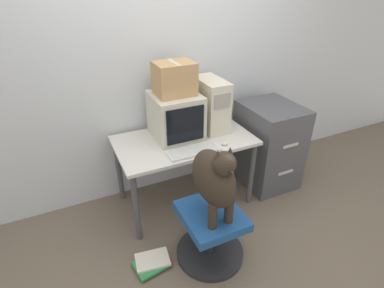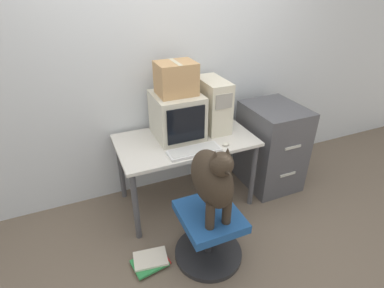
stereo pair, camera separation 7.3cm
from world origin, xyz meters
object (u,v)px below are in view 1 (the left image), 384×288
Objects in this scene: office_chair at (211,233)px; dog at (215,178)px; filing_cabinet at (268,145)px; crt_monitor at (176,116)px; book_stack_floor at (152,263)px; pc_tower at (211,104)px; keyboard at (194,151)px; cardboard_box at (174,79)px.

office_chair is 0.54m from dog.
dog reaches higher than filing_cabinet.
crt_monitor is at bearing 86.23° from dog.
filing_cabinet is 1.65m from book_stack_floor.
crt_monitor is at bearing 171.61° from filing_cabinet.
office_chair is (-0.42, -0.82, -0.70)m from pc_tower.
book_stack_floor is (-1.49, -0.57, -0.41)m from filing_cabinet.
dog is at bearing -116.25° from pc_tower.
keyboard is 0.83× the size of office_chair.
crt_monitor is 0.84m from dog.
office_chair is (-0.05, -0.80, -0.67)m from crt_monitor.
keyboard is at bearing -133.34° from pc_tower.
filing_cabinet is 2.71× the size of cardboard_box.
book_stack_floor is at bearing 166.06° from dog.
cardboard_box reaches higher than filing_cabinet.
office_chair is 1.24m from filing_cabinet.
cardboard_box reaches higher than book_stack_floor.
pc_tower is at bearing 164.86° from filing_cabinet.
crt_monitor is at bearing 93.15° from keyboard.
crt_monitor is 0.34m from cardboard_box.
dog is 0.89m from book_stack_floor.
book_stack_floor is (-0.46, 0.09, -0.21)m from office_chair.
keyboard is at bearing -86.88° from cardboard_box.
office_chair is at bearing -116.88° from pc_tower.
filing_cabinet is (0.61, -0.17, -0.50)m from pc_tower.
book_stack_floor is (-0.53, -0.37, -0.69)m from keyboard.
cardboard_box reaches higher than crt_monitor.
filing_cabinet is (1.03, 0.66, 0.20)m from office_chair.
pc_tower is 0.77× the size of dog.
pc_tower is 1.16m from office_chair.
office_chair is 0.62× the size of filing_cabinet.
pc_tower reaches higher than office_chair.
pc_tower is 0.96m from dog.
office_chair is at bearing -11.20° from book_stack_floor.
dog is at bearing -146.51° from filing_cabinet.
crt_monitor is at bearing -90.00° from cardboard_box.
office_chair is at bearing -99.08° from keyboard.
filing_cabinet is at bearing 11.77° from keyboard.
crt_monitor is 0.92× the size of pc_tower.
filing_cabinet is at bearing 32.59° from office_chair.
office_chair is 0.88× the size of dog.
office_chair reaches higher than book_stack_floor.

